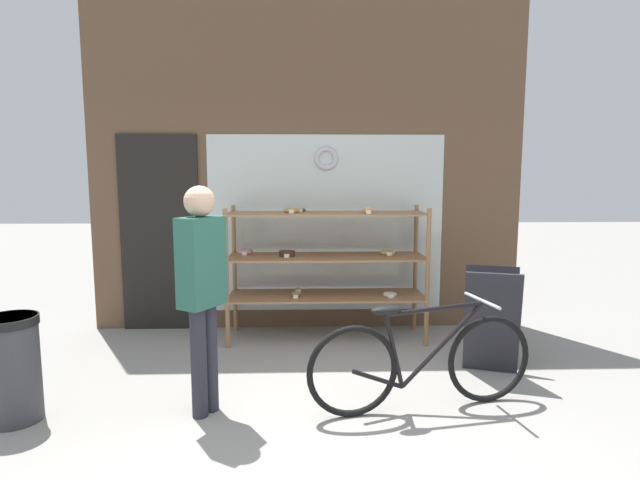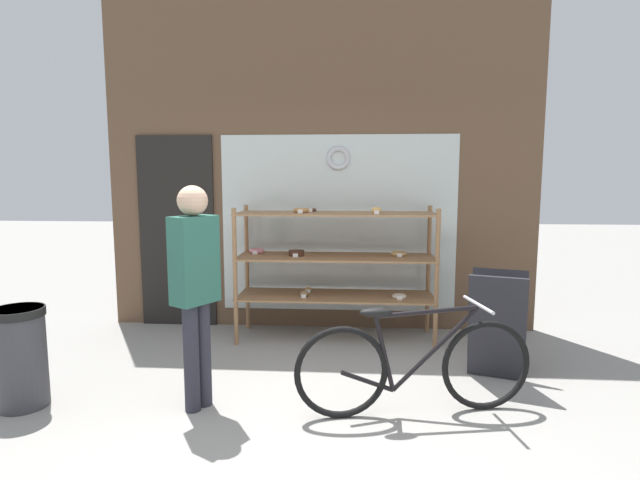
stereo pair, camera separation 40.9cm
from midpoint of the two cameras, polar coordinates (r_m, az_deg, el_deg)
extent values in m
plane|color=gray|center=(3.33, -4.90, -22.61)|extent=(30.00, 30.00, 0.00)
cube|color=brown|center=(5.42, -3.65, 8.76)|extent=(4.64, 0.08, 3.60)
cube|color=silver|center=(5.39, -1.49, 1.85)|extent=(2.53, 0.02, 1.90)
cube|color=black|center=(5.67, -19.81, 0.68)|extent=(0.84, 0.03, 2.10)
torus|color=#B7B7BC|center=(5.35, -1.51, 9.32)|extent=(0.26, 0.06, 0.26)
cylinder|color=#8E6642|center=(4.91, -13.00, -4.43)|extent=(0.04, 0.04, 1.36)
cylinder|color=#8E6642|center=(4.91, 9.88, -4.33)|extent=(0.04, 0.04, 1.36)
cylinder|color=#8E6642|center=(5.43, -11.90, -3.28)|extent=(0.04, 0.04, 1.36)
cylinder|color=#8E6642|center=(5.43, 8.73, -3.19)|extent=(0.04, 0.04, 1.36)
cube|color=#8E6642|center=(5.13, -1.56, -6.40)|extent=(1.99, 0.58, 0.02)
cube|color=#8E6642|center=(5.05, -1.57, -1.95)|extent=(1.99, 0.58, 0.02)
cube|color=#8E6642|center=(5.00, -1.59, 3.04)|extent=(1.99, 0.58, 0.02)
ellipsoid|color=brown|center=(5.04, -5.13, -6.20)|extent=(0.09, 0.08, 0.06)
cube|color=white|center=(4.99, -5.17, -6.51)|extent=(0.05, 0.00, 0.04)
torus|color=#4C2D1E|center=(5.16, -4.59, 3.43)|extent=(0.12, 0.12, 0.03)
cube|color=white|center=(5.09, -4.63, 3.40)|extent=(0.05, 0.00, 0.04)
torus|color=tan|center=(5.16, 5.54, -1.44)|extent=(0.16, 0.16, 0.04)
cube|color=white|center=(5.08, 5.66, -1.62)|extent=(0.05, 0.00, 0.04)
torus|color=pink|center=(5.26, -10.77, -1.35)|extent=(0.16, 0.16, 0.05)
cube|color=white|center=(5.17, -10.92, -1.56)|extent=(0.05, 0.00, 0.04)
torus|color=beige|center=(5.08, 5.69, -6.24)|extent=(0.14, 0.14, 0.04)
cube|color=white|center=(5.01, 5.81, -6.45)|extent=(0.05, 0.00, 0.04)
torus|color=#B27A42|center=(5.01, -5.60, 3.37)|extent=(0.16, 0.16, 0.04)
cube|color=white|center=(4.92, -5.66, 3.26)|extent=(0.05, 0.00, 0.04)
cylinder|color=#422619|center=(5.06, -6.11, -1.56)|extent=(0.16, 0.16, 0.05)
cube|color=white|center=(4.97, -6.18, -1.82)|extent=(0.05, 0.00, 0.04)
ellipsoid|color=tan|center=(4.88, 3.10, 3.44)|extent=(0.10, 0.08, 0.07)
cube|color=white|center=(4.82, 3.16, 3.20)|extent=(0.05, 0.00, 0.04)
ellipsoid|color=#AD7F4C|center=(5.24, -4.74, -5.72)|extent=(0.08, 0.07, 0.05)
cube|color=white|center=(5.20, -4.77, -5.93)|extent=(0.05, 0.00, 0.04)
torus|color=black|center=(3.54, 0.37, -14.85)|extent=(0.65, 0.17, 0.65)
torus|color=black|center=(3.89, 15.87, -13.02)|extent=(0.65, 0.17, 0.65)
cylinder|color=black|center=(3.69, 10.68, -11.72)|extent=(0.62, 0.15, 0.60)
cylinder|color=black|center=(3.59, 9.82, -7.80)|extent=(0.72, 0.17, 0.07)
cylinder|color=black|center=(3.57, 5.17, -12.61)|extent=(0.16, 0.06, 0.54)
cylinder|color=black|center=(3.61, 3.29, -15.66)|extent=(0.38, 0.10, 0.18)
ellipsoid|color=black|center=(3.46, 4.19, -8.08)|extent=(0.23, 0.13, 0.06)
cylinder|color=#B2B2B7|center=(3.73, 15.04, -6.72)|extent=(0.11, 0.46, 0.02)
cube|color=#232328|center=(4.37, 16.53, -9.13)|extent=(0.49, 0.33, 0.88)
cube|color=#232328|center=(4.54, 16.52, -8.50)|extent=(0.49, 0.33, 0.88)
cylinder|color=#282833|center=(3.74, -15.66, -12.87)|extent=(0.11, 0.11, 0.78)
cylinder|color=#282833|center=(3.67, -16.91, -13.32)|extent=(0.11, 0.11, 0.78)
cube|color=#285B4C|center=(3.53, -16.68, -2.45)|extent=(0.32, 0.37, 0.61)
sphere|color=tan|center=(3.48, -16.92, 4.25)|extent=(0.21, 0.21, 0.21)
cylinder|color=#38383D|center=(4.16, -34.21, -12.15)|extent=(0.34, 0.34, 0.73)
cylinder|color=black|center=(4.06, -34.55, -7.66)|extent=(0.36, 0.36, 0.06)
camera|label=1|loc=(0.20, -92.86, -0.36)|focal=28.00mm
camera|label=2|loc=(0.20, 87.14, 0.36)|focal=28.00mm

